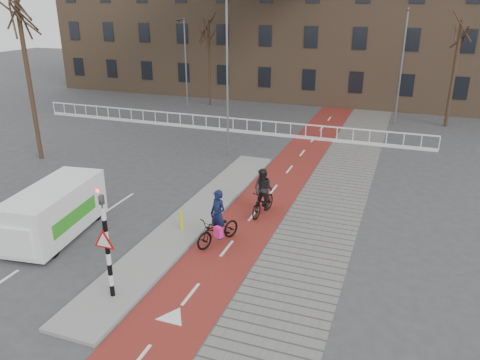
% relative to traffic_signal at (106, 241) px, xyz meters
% --- Properties ---
extents(ground, '(120.00, 120.00, 0.00)m').
position_rel_traffic_signal_xyz_m(ground, '(0.60, 2.02, -1.99)').
color(ground, '#38383A').
rests_on(ground, ground).
extents(bike_lane, '(2.50, 60.00, 0.01)m').
position_rel_traffic_signal_xyz_m(bike_lane, '(2.10, 12.02, -1.98)').
color(bike_lane, maroon).
rests_on(bike_lane, ground).
extents(sidewalk, '(3.00, 60.00, 0.01)m').
position_rel_traffic_signal_xyz_m(sidewalk, '(4.90, 12.02, -1.98)').
color(sidewalk, slate).
rests_on(sidewalk, ground).
extents(curb_island, '(1.80, 16.00, 0.12)m').
position_rel_traffic_signal_xyz_m(curb_island, '(-0.10, 6.02, -1.93)').
color(curb_island, gray).
rests_on(curb_island, ground).
extents(traffic_signal, '(0.80, 0.80, 3.68)m').
position_rel_traffic_signal_xyz_m(traffic_signal, '(0.00, 0.00, 0.00)').
color(traffic_signal, black).
rests_on(traffic_signal, curb_island).
extents(bollard, '(0.12, 0.12, 0.78)m').
position_rel_traffic_signal_xyz_m(bollard, '(-0.00, 4.60, -1.48)').
color(bollard, '#D6CF0B').
rests_on(bollard, curb_island).
extents(cyclist_near, '(1.46, 2.14, 2.09)m').
position_rel_traffic_signal_xyz_m(cyclist_near, '(1.67, 4.28, -1.28)').
color(cyclist_near, black).
rests_on(cyclist_near, bike_lane).
extents(cyclist_far, '(0.96, 1.94, 2.01)m').
position_rel_traffic_signal_xyz_m(cyclist_far, '(2.46, 7.21, -1.15)').
color(cyclist_far, black).
rests_on(cyclist_far, bike_lane).
extents(van, '(2.39, 4.71, 1.94)m').
position_rel_traffic_signal_xyz_m(van, '(-4.36, 2.79, -0.97)').
color(van, white).
rests_on(van, ground).
extents(railing, '(28.00, 0.10, 0.99)m').
position_rel_traffic_signal_xyz_m(railing, '(-4.40, 19.02, -1.68)').
color(railing, silver).
rests_on(railing, ground).
extents(townhouse_row, '(46.00, 10.00, 15.90)m').
position_rel_traffic_signal_xyz_m(townhouse_row, '(-2.40, 34.02, 5.82)').
color(townhouse_row, '#7F6047').
rests_on(townhouse_row, ground).
extents(tree_left, '(0.25, 0.25, 9.16)m').
position_rel_traffic_signal_xyz_m(tree_left, '(-11.61, 9.98, 2.59)').
color(tree_left, '#302115').
rests_on(tree_left, ground).
extents(tree_mid, '(0.22, 0.22, 6.89)m').
position_rel_traffic_signal_xyz_m(tree_mid, '(-8.38, 26.53, 1.45)').
color(tree_mid, '#302115').
rests_on(tree_mid, ground).
extents(tree_right, '(0.27, 0.27, 7.18)m').
position_rel_traffic_signal_xyz_m(tree_right, '(10.24, 25.68, 1.60)').
color(tree_right, '#302115').
rests_on(tree_right, ground).
extents(streetlight_near, '(0.12, 0.12, 8.61)m').
position_rel_traffic_signal_xyz_m(streetlight_near, '(-1.81, 14.05, 2.32)').
color(streetlight_near, slate).
rests_on(streetlight_near, ground).
extents(streetlight_left, '(0.12, 0.12, 7.08)m').
position_rel_traffic_signal_xyz_m(streetlight_left, '(-9.55, 24.56, 1.55)').
color(streetlight_left, slate).
rests_on(streetlight_left, ground).
extents(streetlight_right, '(0.12, 0.12, 7.93)m').
position_rel_traffic_signal_xyz_m(streetlight_right, '(6.80, 25.22, 1.97)').
color(streetlight_right, slate).
rests_on(streetlight_right, ground).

